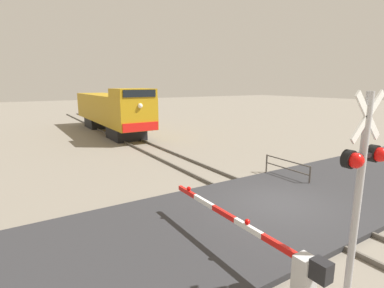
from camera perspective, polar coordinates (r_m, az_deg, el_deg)
ground_plane at (r=11.70m, az=16.31°, el=-11.62°), size 160.00×160.00×0.00m
rail_track_left at (r=11.18m, az=13.82°, el=-12.18°), size 0.08×80.00×0.15m
rail_track_right at (r=12.19m, az=18.61°, el=-10.43°), size 0.08×80.00×0.15m
road_surface at (r=11.67m, az=16.33°, el=-11.23°), size 36.00×6.04×0.17m
locomotive at (r=28.44m, az=-15.33°, el=6.33°), size 2.92×14.67×4.15m
crossing_signal at (r=6.45m, az=29.92°, el=-5.69°), size 1.18×0.33×4.42m
crossing_gate at (r=7.17m, az=16.33°, el=-20.24°), size 0.36×5.54×1.28m
guard_railing at (r=14.88m, az=17.85°, el=-4.17°), size 0.08×2.67×0.95m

